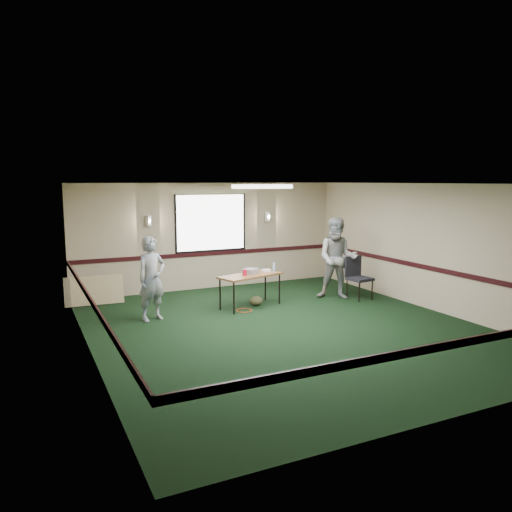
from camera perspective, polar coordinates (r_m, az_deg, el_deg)
name	(u,v)px	position (r m, az deg, el deg)	size (l,w,h in m)	color
ground	(286,328)	(9.52, 3.40, -8.23)	(8.00, 8.00, 0.00)	black
room_shell	(240,234)	(11.08, -1.83, 2.52)	(8.00, 8.02, 8.00)	tan
folding_table	(250,277)	(10.91, -0.64, -2.40)	(1.56, 0.97, 0.72)	#542E18
projector	(251,271)	(11.02, -0.61, -1.73)	(0.32, 0.27, 0.11)	gray
game_console	(266,270)	(11.28, 1.19, -1.64)	(0.18, 0.15, 0.05)	silver
red_cup	(245,273)	(10.77, -1.30, -1.90)	(0.09, 0.09, 0.13)	#B10B27
water_bottle	(274,267)	(11.26, 2.07, -1.29)	(0.06, 0.06, 0.19)	#85B0DA
duffel_bag	(256,301)	(11.13, 0.01, -5.15)	(0.31, 0.23, 0.22)	#4A472A
cable_coil	(244,310)	(10.72, -1.36, -6.24)	(0.34, 0.34, 0.02)	#C44718
folded_table	(94,290)	(11.74, -18.01, -3.77)	(1.27, 0.05, 0.65)	tan
conference_chair	(357,274)	(11.94, 11.45, -2.04)	(0.54, 0.56, 1.00)	black
person_left	(152,279)	(10.07, -11.84, -2.55)	(0.61, 0.40, 1.68)	#384B7C
person_right	(337,258)	(11.80, 9.28, -0.26)	(0.93, 0.73, 1.92)	#6D90AA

